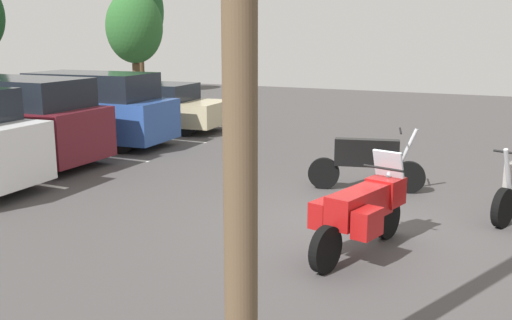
% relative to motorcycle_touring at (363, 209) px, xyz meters
% --- Properties ---
extents(ground, '(44.00, 44.00, 0.10)m').
position_rel_motorcycle_touring_xyz_m(ground, '(0.99, 0.43, -0.67)').
color(ground, '#423F3F').
extents(motorcycle_touring, '(2.23, 1.04, 1.33)m').
position_rel_motorcycle_touring_xyz_m(motorcycle_touring, '(0.00, 0.00, 0.00)').
color(motorcycle_touring, black).
rests_on(motorcycle_touring, ground).
extents(motorcycle_second, '(0.77, 2.18, 1.24)m').
position_rel_motorcycle_touring_xyz_m(motorcycle_second, '(3.22, 0.78, -0.04)').
color(motorcycle_second, black).
rests_on(motorcycle_second, ground).
extents(car_maroon, '(2.01, 4.59, 1.98)m').
position_rel_motorcycle_touring_xyz_m(car_maroon, '(2.13, 8.81, 0.37)').
color(car_maroon, maroon).
rests_on(car_maroon, ground).
extents(car_blue, '(2.14, 4.85, 1.94)m').
position_rel_motorcycle_touring_xyz_m(car_blue, '(4.80, 8.88, 0.34)').
color(car_blue, '#2D519E').
rests_on(car_blue, ground).
extents(car_champagne, '(2.20, 5.00, 1.44)m').
position_rel_motorcycle_touring_xyz_m(car_champagne, '(7.61, 8.85, 0.09)').
color(car_champagne, '#C1B289').
rests_on(car_champagne, ground).
extents(tree_right, '(2.84, 2.84, 5.06)m').
position_rel_motorcycle_touring_xyz_m(tree_right, '(17.17, 16.45, 2.62)').
color(tree_right, '#4C3823').
rests_on(tree_right, ground).
extents(tree_rear, '(2.77, 2.77, 6.39)m').
position_rel_motorcycle_touring_xyz_m(tree_rear, '(20.87, 18.81, 3.55)').
color(tree_rear, '#4C3823').
rests_on(tree_rear, ground).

